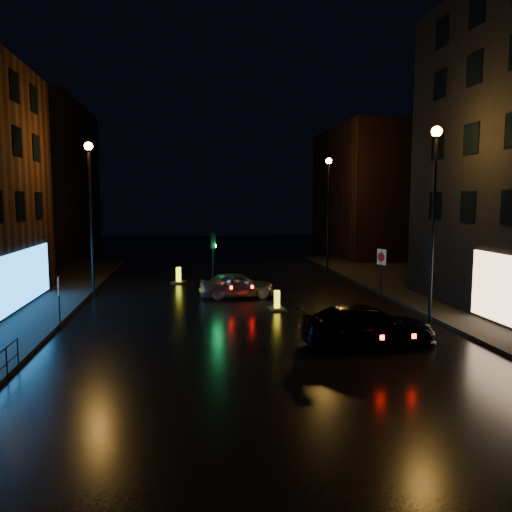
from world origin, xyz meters
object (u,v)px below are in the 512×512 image
at_px(bollard_far, 179,280).
at_px(road_sign_left, 59,290).
at_px(road_sign_right, 381,261).
at_px(traffic_signal, 213,284).
at_px(bollard_near, 277,305).
at_px(silver_hatchback, 237,285).
at_px(dark_sedan, 367,325).

relative_size(bollard_far, road_sign_left, 0.62).
bearing_deg(road_sign_right, traffic_signal, -36.54).
relative_size(traffic_signal, bollard_near, 3.04).
xyz_separation_m(bollard_far, road_sign_right, (11.11, -6.03, 1.74)).
xyz_separation_m(bollard_far, road_sign_left, (-4.68, -10.93, 1.39)).
relative_size(silver_hatchback, road_sign_left, 1.88).
xyz_separation_m(silver_hatchback, road_sign_right, (7.90, -0.79, 1.27)).
relative_size(traffic_signal, bollard_far, 2.58).
height_order(traffic_signal, dark_sedan, traffic_signal).
distance_m(bollard_near, bollard_far, 9.85).
xyz_separation_m(silver_hatchback, bollard_near, (1.61, -3.34, -0.48)).
height_order(silver_hatchback, dark_sedan, dark_sedan).
relative_size(silver_hatchback, road_sign_right, 1.55).
relative_size(bollard_near, road_sign_right, 0.44).
height_order(silver_hatchback, bollard_far, silver_hatchback).
relative_size(traffic_signal, road_sign_right, 1.32).
height_order(dark_sedan, bollard_near, dark_sedan).
distance_m(silver_hatchback, road_sign_left, 9.77).
bearing_deg(dark_sedan, traffic_signal, 22.40).
xyz_separation_m(silver_hatchback, dark_sedan, (3.83, -9.60, 0.03)).
bearing_deg(bollard_far, traffic_signal, -44.29).
xyz_separation_m(bollard_near, bollard_far, (-4.82, 8.59, 0.02)).
xyz_separation_m(traffic_signal, road_sign_left, (-6.70, -7.11, 1.11)).
distance_m(dark_sedan, bollard_near, 6.65).
relative_size(traffic_signal, silver_hatchback, 0.85).
height_order(traffic_signal, bollard_near, traffic_signal).
bearing_deg(road_sign_right, silver_hatchback, -28.57).
height_order(bollard_far, road_sign_right, road_sign_right).
height_order(dark_sedan, bollard_far, dark_sedan).
xyz_separation_m(road_sign_left, road_sign_right, (15.79, 4.90, 0.34)).
xyz_separation_m(traffic_signal, bollard_far, (-2.02, 3.82, -0.28)).
height_order(road_sign_left, road_sign_right, road_sign_right).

